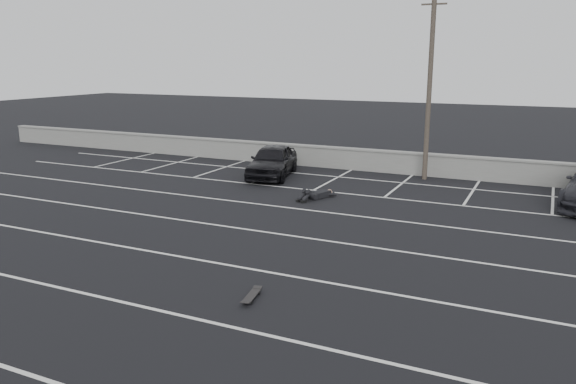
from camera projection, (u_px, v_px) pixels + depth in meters
The scene contains 7 objects.
ground at pixel (251, 269), 14.47m from camera, with size 120.00×120.00×0.00m, color black.
seawall at pixel (393, 162), 26.68m from camera, with size 50.00×0.45×1.06m.
stall_lines at pixel (313, 224), 18.39m from camera, with size 36.00×20.05×0.01m.
car_left at pixel (272, 161), 25.81m from camera, with size 1.75×4.34×1.48m, color black.
utility_pole at pixel (429, 87), 24.46m from camera, with size 1.08×0.22×8.10m.
person at pixel (321, 191), 21.99m from camera, with size 1.69×2.56×0.48m, color black, non-canonical shape.
skateboard at pixel (252, 296), 12.65m from camera, with size 0.34×0.83×0.10m.
Camera 1 is at (6.67, -11.93, 5.26)m, focal length 35.00 mm.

